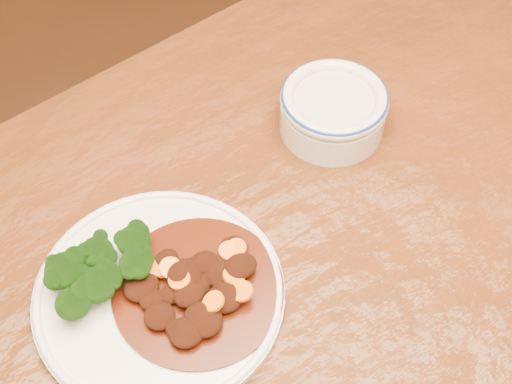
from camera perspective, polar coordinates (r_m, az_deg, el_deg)
dining_table at (r=0.89m, az=4.48°, el=-10.00°), size 1.59×1.07×0.75m
dinner_plate at (r=0.81m, az=-7.75°, el=-8.04°), size 0.28×0.28×0.02m
broccoli_florets at (r=0.79m, az=-12.46°, el=-6.16°), size 0.13×0.08×0.05m
mince_stew at (r=0.79m, az=-4.72°, el=-7.68°), size 0.19×0.19×0.03m
dip_bowl at (r=0.93m, az=6.19°, el=6.62°), size 0.14×0.14×0.06m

